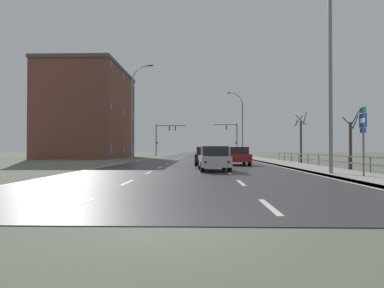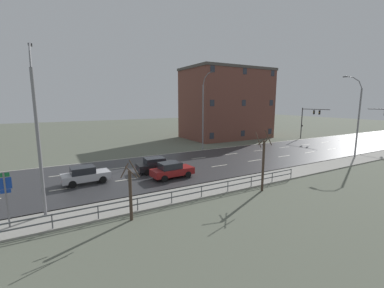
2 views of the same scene
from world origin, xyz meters
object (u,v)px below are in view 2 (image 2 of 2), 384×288
object	(u,v)px
car_mid_centre	(85,175)
brick_building	(226,103)
car_distant	(156,165)
street_lamp_midground	(357,118)
highway_sign	(6,193)
traffic_signal_left	(308,118)
street_lamp_foreground	(38,133)
street_lamp_left_bank	(204,113)
car_near_left	(172,170)

from	to	relation	value
car_mid_centre	brick_building	world-z (taller)	brick_building
car_distant	street_lamp_midground	bearing A→B (deg)	79.47
highway_sign	street_lamp_midground	bearing A→B (deg)	91.47
car_mid_centre	traffic_signal_left	bearing A→B (deg)	97.78
traffic_signal_left	car_mid_centre	bearing A→B (deg)	-79.16
street_lamp_foreground	traffic_signal_left	world-z (taller)	street_lamp_foreground
street_lamp_left_bank	car_mid_centre	size ratio (longest dim) A/B	2.77
street_lamp_left_bank	car_mid_centre	xyz separation A→B (m)	(8.97, -18.23, -4.86)
highway_sign	traffic_signal_left	size ratio (longest dim) A/B	0.55
street_lamp_midground	car_near_left	xyz separation A→B (m)	(-3.54, -24.96, -4.43)
street_lamp_left_bank	traffic_signal_left	size ratio (longest dim) A/B	1.88
street_lamp_midground	car_mid_centre	size ratio (longest dim) A/B	2.56
street_lamp_left_bank	traffic_signal_left	bearing A→B (deg)	87.61
street_lamp_midground	car_near_left	bearing A→B (deg)	-98.08
street_lamp_foreground	car_near_left	bearing A→B (deg)	108.26
car_distant	car_mid_centre	bearing A→B (deg)	-84.18
traffic_signal_left	car_near_left	size ratio (longest dim) A/B	1.48
car_near_left	car_mid_centre	size ratio (longest dim) A/B	1.00
car_near_left	brick_building	distance (m)	30.78
traffic_signal_left	car_mid_centre	size ratio (longest dim) A/B	1.47
street_lamp_midground	brick_building	bearing A→B (deg)	-172.99
highway_sign	traffic_signal_left	bearing A→B (deg)	107.63
street_lamp_foreground	car_near_left	xyz separation A→B (m)	(-3.54, 10.72, -4.63)
street_lamp_left_bank	highway_sign	bearing A→B (deg)	-55.73
street_lamp_foreground	traffic_signal_left	size ratio (longest dim) A/B	1.81
car_near_left	car_mid_centre	xyz separation A→B (m)	(-2.36, -7.55, 0.00)
street_lamp_midground	car_mid_centre	distance (m)	33.33
highway_sign	car_mid_centre	xyz separation A→B (m)	(-6.86, 5.00, -1.38)
car_distant	highway_sign	bearing A→B (deg)	-55.89
highway_sign	car_near_left	bearing A→B (deg)	109.74
car_mid_centre	brick_building	distance (m)	35.27
traffic_signal_left	car_near_left	xyz separation A→B (m)	(10.35, -34.17, -3.47)
street_lamp_foreground	car_distant	bearing A→B (deg)	121.44
highway_sign	brick_building	world-z (taller)	brick_building
street_lamp_foreground	highway_sign	distance (m)	3.85
street_lamp_foreground	car_mid_centre	xyz separation A→B (m)	(-5.90, 3.17, -4.63)
street_lamp_foreground	brick_building	world-z (taller)	brick_building
street_lamp_left_bank	traffic_signal_left	world-z (taller)	street_lamp_left_bank
highway_sign	traffic_signal_left	distance (m)	49.07
street_lamp_midground	traffic_signal_left	size ratio (longest dim) A/B	1.74
street_lamp_foreground	street_lamp_left_bank	size ratio (longest dim) A/B	0.96
street_lamp_midground	car_near_left	world-z (taller)	street_lamp_midground
street_lamp_midground	traffic_signal_left	world-z (taller)	street_lamp_midground
street_lamp_foreground	highway_sign	xyz separation A→B (m)	(0.97, -1.82, -3.25)
car_near_left	traffic_signal_left	bearing A→B (deg)	104.37
street_lamp_foreground	car_near_left	world-z (taller)	street_lamp_foreground
highway_sign	car_mid_centre	world-z (taller)	highway_sign
car_distant	car_near_left	xyz separation A→B (m)	(2.68, 0.55, 0.00)
street_lamp_midground	car_mid_centre	xyz separation A→B (m)	(-5.90, -32.50, -4.43)
car_distant	brick_building	bearing A→B (deg)	131.74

